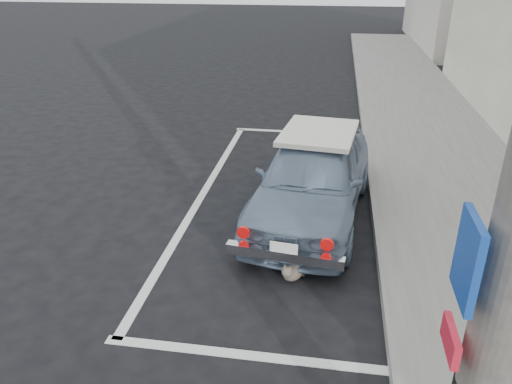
# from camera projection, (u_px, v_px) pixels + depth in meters

# --- Properties ---
(ground) EXTENTS (80.00, 80.00, 0.00)m
(ground) POSITION_uv_depth(u_px,v_px,m) (214.00, 318.00, 5.38)
(ground) COLOR black
(ground) RESTS_ON ground
(sidewalk) EXTENTS (2.80, 40.00, 0.15)m
(sidewalk) POSITION_uv_depth(u_px,v_px,m) (480.00, 241.00, 6.69)
(sidewalk) COLOR slate
(sidewalk) RESTS_ON ground
(pline_rear) EXTENTS (3.00, 0.12, 0.01)m
(pline_rear) POSITION_uv_depth(u_px,v_px,m) (252.00, 356.00, 4.86)
(pline_rear) COLOR silver
(pline_rear) RESTS_ON ground
(pline_front) EXTENTS (3.00, 0.12, 0.01)m
(pline_front) POSITION_uv_depth(u_px,v_px,m) (303.00, 132.00, 11.13)
(pline_front) COLOR silver
(pline_front) RESTS_ON ground
(pline_side) EXTENTS (0.12, 7.00, 0.01)m
(pline_side) POSITION_uv_depth(u_px,v_px,m) (203.00, 194.00, 8.19)
(pline_side) COLOR silver
(pline_side) RESTS_ON ground
(retro_coupe) EXTENTS (1.93, 3.85, 1.26)m
(retro_coupe) POSITION_uv_depth(u_px,v_px,m) (313.00, 176.00, 7.27)
(retro_coupe) COLOR #7388A3
(retro_coupe) RESTS_ON ground
(cat) EXTENTS (0.35, 0.47, 0.28)m
(cat) POSITION_uv_depth(u_px,v_px,m) (293.00, 270.00, 5.98)
(cat) COLOR #776A5B
(cat) RESTS_ON ground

